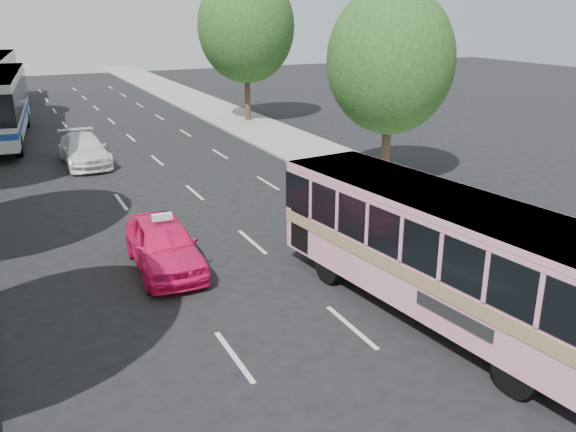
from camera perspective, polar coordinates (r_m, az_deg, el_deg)
ground at (r=15.55m, az=-1.12°, el=-7.87°), size 120.00×120.00×0.00m
sidewalk_right at (r=36.28m, az=-2.09°, el=7.87°), size 4.00×90.00×0.12m
tree_right_near at (r=25.25m, az=9.82°, el=14.56°), size 5.10×5.10×7.95m
tree_right_far at (r=39.47m, az=-3.81°, el=17.61°), size 6.00×6.00×9.35m
pink_bus at (r=14.52m, az=13.82°, el=-2.43°), size 3.48×9.58×2.99m
pink_taxi at (r=17.42m, az=-11.54°, el=-2.62°), size 1.89×4.33×1.45m
white_pickup at (r=30.21m, az=-18.56°, el=5.88°), size 2.04×4.82×1.39m
taxi_roof_sign at (r=17.14m, az=-11.71°, el=-0.08°), size 0.56×0.20×0.18m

